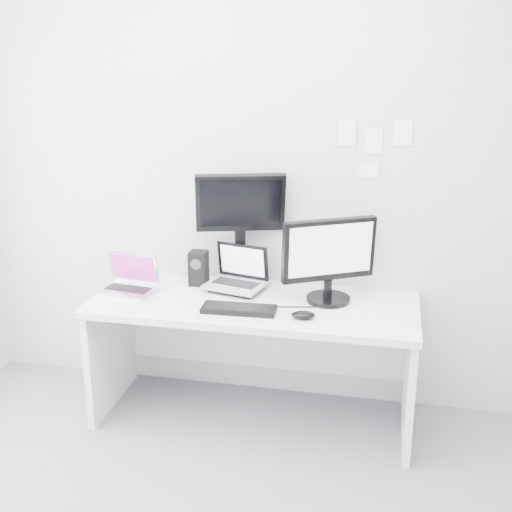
# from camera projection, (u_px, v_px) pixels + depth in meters

# --- Properties ---
(back_wall) EXTENTS (3.60, 0.00, 3.60)m
(back_wall) POSITION_uv_depth(u_px,v_px,m) (266.00, 178.00, 3.75)
(back_wall) COLOR #BABCBE
(back_wall) RESTS_ON ground
(desk) EXTENTS (1.80, 0.70, 0.73)m
(desk) POSITION_uv_depth(u_px,v_px,m) (253.00, 361.00, 3.73)
(desk) COLOR silver
(desk) RESTS_ON ground
(macbook) EXTENTS (0.34, 0.27, 0.23)m
(macbook) POSITION_uv_depth(u_px,v_px,m) (126.00, 273.00, 3.70)
(macbook) COLOR #BABABF
(macbook) RESTS_ON desk
(speaker) EXTENTS (0.12, 0.12, 0.20)m
(speaker) POSITION_uv_depth(u_px,v_px,m) (199.00, 268.00, 3.84)
(speaker) COLOR black
(speaker) RESTS_ON desk
(dell_laptop) EXTENTS (0.37, 0.32, 0.27)m
(dell_laptop) POSITION_uv_depth(u_px,v_px,m) (235.00, 269.00, 3.72)
(dell_laptop) COLOR #9DA0A5
(dell_laptop) RESTS_ON desk
(rear_monitor) EXTENTS (0.54, 0.32, 0.69)m
(rear_monitor) POSITION_uv_depth(u_px,v_px,m) (240.00, 228.00, 3.77)
(rear_monitor) COLOR black
(rear_monitor) RESTS_ON desk
(samsung_monitor) EXTENTS (0.58, 0.47, 0.48)m
(samsung_monitor) POSITION_uv_depth(u_px,v_px,m) (330.00, 259.00, 3.54)
(samsung_monitor) COLOR black
(samsung_monitor) RESTS_ON desk
(keyboard) EXTENTS (0.40, 0.15, 0.03)m
(keyboard) POSITION_uv_depth(u_px,v_px,m) (239.00, 309.00, 3.47)
(keyboard) COLOR black
(keyboard) RESTS_ON desk
(mouse) EXTENTS (0.14, 0.10, 0.04)m
(mouse) POSITION_uv_depth(u_px,v_px,m) (303.00, 315.00, 3.38)
(mouse) COLOR black
(mouse) RESTS_ON desk
(wall_note_0) EXTENTS (0.10, 0.00, 0.14)m
(wall_note_0) POSITION_uv_depth(u_px,v_px,m) (347.00, 133.00, 3.57)
(wall_note_0) COLOR white
(wall_note_0) RESTS_ON back_wall
(wall_note_1) EXTENTS (0.09, 0.00, 0.13)m
(wall_note_1) POSITION_uv_depth(u_px,v_px,m) (374.00, 141.00, 3.56)
(wall_note_1) COLOR white
(wall_note_1) RESTS_ON back_wall
(wall_note_2) EXTENTS (0.10, 0.00, 0.14)m
(wall_note_2) POSITION_uv_depth(u_px,v_px,m) (403.00, 133.00, 3.51)
(wall_note_2) COLOR white
(wall_note_2) RESTS_ON back_wall
(wall_note_3) EXTENTS (0.11, 0.00, 0.08)m
(wall_note_3) POSITION_uv_depth(u_px,v_px,m) (369.00, 170.00, 3.61)
(wall_note_3) COLOR white
(wall_note_3) RESTS_ON back_wall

